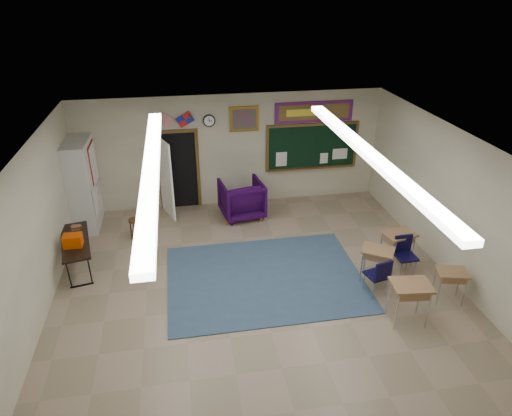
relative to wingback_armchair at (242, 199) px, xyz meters
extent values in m
plane|color=gray|center=(-0.14, -3.65, -0.48)|extent=(9.00, 9.00, 0.00)
cube|color=beige|center=(-0.14, 0.85, 1.02)|extent=(8.00, 0.04, 3.00)
cube|color=beige|center=(-4.14, -3.65, 1.02)|extent=(0.04, 9.00, 3.00)
cube|color=beige|center=(3.86, -3.65, 1.02)|extent=(0.04, 9.00, 3.00)
cube|color=silver|center=(-0.14, -3.65, 2.52)|extent=(8.00, 9.00, 0.04)
cube|color=#354C64|center=(0.06, -2.85, -0.47)|extent=(4.00, 3.00, 0.02)
cube|color=black|center=(-1.54, 0.84, 0.57)|extent=(0.95, 0.04, 2.10)
cube|color=white|center=(-1.88, 0.39, 0.55)|extent=(0.35, 0.86, 2.05)
cube|color=brown|center=(2.06, 0.82, 1.02)|extent=(2.55, 0.05, 1.30)
cube|color=black|center=(2.06, 0.80, 1.02)|extent=(2.40, 0.03, 1.15)
cube|color=brown|center=(2.06, 0.76, 0.42)|extent=(2.40, 0.12, 0.04)
cube|color=#AC0E1F|center=(2.06, 0.82, 1.97)|extent=(2.10, 0.04, 0.55)
cube|color=brown|center=(2.06, 0.80, 1.97)|extent=(1.90, 0.03, 0.40)
cube|color=#A4701F|center=(0.21, 0.82, 1.87)|extent=(0.75, 0.05, 0.65)
cube|color=#A51466|center=(0.21, 0.80, 1.87)|extent=(0.62, 0.03, 0.52)
cylinder|color=black|center=(-0.69, 0.82, 1.87)|extent=(0.32, 0.05, 0.32)
cylinder|color=white|center=(-0.69, 0.80, 1.87)|extent=(0.26, 0.02, 0.26)
cube|color=beige|center=(-3.86, 0.20, 0.62)|extent=(0.55, 1.25, 2.20)
imported|color=#210431|center=(0.00, 0.00, 0.00)|extent=(1.18, 1.20, 0.97)
cube|color=olive|center=(2.28, -3.30, 0.24)|extent=(0.77, 0.73, 0.04)
cube|color=brown|center=(2.28, -3.30, 0.13)|extent=(0.66, 0.62, 0.12)
cube|color=olive|center=(2.95, -2.82, 0.28)|extent=(0.75, 0.62, 0.04)
cube|color=brown|center=(2.95, -2.82, 0.17)|extent=(0.64, 0.53, 0.13)
cube|color=olive|center=(2.32, -4.59, 0.32)|extent=(0.74, 0.59, 0.05)
cube|color=brown|center=(2.32, -4.59, 0.20)|extent=(0.64, 0.50, 0.14)
cube|color=olive|center=(3.39, -4.17, 0.17)|extent=(0.65, 0.55, 0.04)
cube|color=brown|center=(3.39, -4.17, 0.08)|extent=(0.56, 0.47, 0.11)
cube|color=black|center=(-3.79, -1.76, 0.17)|extent=(0.86, 1.71, 0.05)
cube|color=#DF4B03|center=(-3.77, -1.99, 0.32)|extent=(0.36, 0.27, 0.25)
cylinder|color=#513518|center=(-2.65, -0.75, 0.03)|extent=(0.30, 0.30, 0.04)
torus|color=#513518|center=(-2.65, -0.75, -0.31)|extent=(0.25, 0.25, 0.02)
camera|label=1|loc=(-1.47, -10.50, 5.12)|focal=32.00mm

